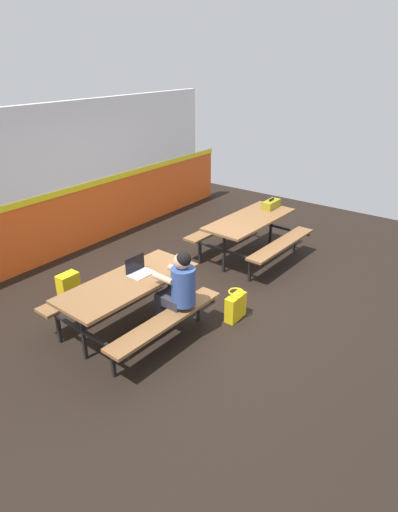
{
  "coord_description": "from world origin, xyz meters",
  "views": [
    {
      "loc": [
        -4.7,
        -3.43,
        3.31
      ],
      "look_at": [
        0.0,
        0.09,
        0.55
      ],
      "focal_mm": 30.46,
      "sensor_mm": 36.0,
      "label": 1
    }
  ],
  "objects_px": {
    "student_nearer": "(179,287)",
    "toolbox_grey": "(271,204)",
    "laptop_silver": "(139,270)",
    "tote_bag_bright": "(235,306)",
    "backpack_dark": "(69,288)",
    "picnic_table_right": "(250,227)",
    "picnic_table_left": "(129,292)"
  },
  "relations": [
    {
      "from": "student_nearer",
      "to": "toolbox_grey",
      "type": "distance_m",
      "value": 3.29
    },
    {
      "from": "laptop_silver",
      "to": "tote_bag_bright",
      "type": "relative_size",
      "value": 0.76
    },
    {
      "from": "student_nearer",
      "to": "backpack_dark",
      "type": "distance_m",
      "value": 1.92
    },
    {
      "from": "backpack_dark",
      "to": "tote_bag_bright",
      "type": "relative_size",
      "value": 1.02
    },
    {
      "from": "student_nearer",
      "to": "toolbox_grey",
      "type": "xyz_separation_m",
      "value": [
        3.26,
        0.49,
        0.1
      ]
    },
    {
      "from": "picnic_table_right",
      "to": "tote_bag_bright",
      "type": "height_order",
      "value": "picnic_table_right"
    },
    {
      "from": "picnic_table_left",
      "to": "backpack_dark",
      "type": "distance_m",
      "value": 1.31
    },
    {
      "from": "tote_bag_bright",
      "to": "student_nearer",
      "type": "bearing_deg",
      "value": 154.65
    },
    {
      "from": "picnic_table_left",
      "to": "student_nearer",
      "type": "height_order",
      "value": "student_nearer"
    },
    {
      "from": "picnic_table_left",
      "to": "student_nearer",
      "type": "distance_m",
      "value": 0.65
    },
    {
      "from": "laptop_silver",
      "to": "toolbox_grey",
      "type": "relative_size",
      "value": 0.82
    },
    {
      "from": "student_nearer",
      "to": "tote_bag_bright",
      "type": "xyz_separation_m",
      "value": [
        0.76,
        -0.36,
        -0.51
      ]
    },
    {
      "from": "picnic_table_right",
      "to": "backpack_dark",
      "type": "bearing_deg",
      "value": 155.4
    },
    {
      "from": "picnic_table_right",
      "to": "tote_bag_bright",
      "type": "distance_m",
      "value": 2.05
    },
    {
      "from": "laptop_silver",
      "to": "toolbox_grey",
      "type": "bearing_deg",
      "value": -1.83
    },
    {
      "from": "picnic_table_left",
      "to": "tote_bag_bright",
      "type": "height_order",
      "value": "picnic_table_left"
    },
    {
      "from": "backpack_dark",
      "to": "tote_bag_bright",
      "type": "distance_m",
      "value": 2.43
    },
    {
      "from": "laptop_silver",
      "to": "backpack_dark",
      "type": "relative_size",
      "value": 0.75
    },
    {
      "from": "picnic_table_left",
      "to": "laptop_silver",
      "type": "xyz_separation_m",
      "value": [
        0.22,
        0.03,
        0.21
      ]
    },
    {
      "from": "picnic_table_left",
      "to": "toolbox_grey",
      "type": "distance_m",
      "value": 3.56
    },
    {
      "from": "picnic_table_right",
      "to": "student_nearer",
      "type": "xyz_separation_m",
      "value": [
        -2.57,
        -0.52,
        0.13
      ]
    },
    {
      "from": "student_nearer",
      "to": "backpack_dark",
      "type": "height_order",
      "value": "student_nearer"
    },
    {
      "from": "tote_bag_bright",
      "to": "backpack_dark",
      "type": "bearing_deg",
      "value": 115.81
    },
    {
      "from": "picnic_table_right",
      "to": "toolbox_grey",
      "type": "bearing_deg",
      "value": -2.21
    },
    {
      "from": "laptop_silver",
      "to": "backpack_dark",
      "type": "bearing_deg",
      "value": 100.63
    },
    {
      "from": "picnic_table_right",
      "to": "backpack_dark",
      "type": "distance_m",
      "value": 3.17
    },
    {
      "from": "picnic_table_right",
      "to": "tote_bag_bright",
      "type": "xyz_separation_m",
      "value": [
        -1.81,
        -0.88,
        -0.38
      ]
    },
    {
      "from": "picnic_table_left",
      "to": "student_nearer",
      "type": "relative_size",
      "value": 1.55
    },
    {
      "from": "backpack_dark",
      "to": "student_nearer",
      "type": "bearing_deg",
      "value": -80.72
    },
    {
      "from": "picnic_table_left",
      "to": "toolbox_grey",
      "type": "relative_size",
      "value": 4.68
    },
    {
      "from": "picnic_table_right",
      "to": "laptop_silver",
      "type": "bearing_deg",
      "value": 178.27
    },
    {
      "from": "picnic_table_right",
      "to": "student_nearer",
      "type": "distance_m",
      "value": 2.62
    }
  ]
}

